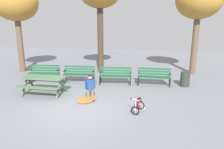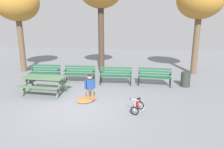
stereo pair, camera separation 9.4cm
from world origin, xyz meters
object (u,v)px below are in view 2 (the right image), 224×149
(picnic_table, at_px, (44,81))
(park_bench_far_right, at_px, (155,75))
(park_bench_far_left, at_px, (45,71))
(park_bench_right, at_px, (116,74))
(child_standing, at_px, (90,85))
(trash_bin, at_px, (185,79))
(park_bench_left, at_px, (80,73))
(kids_bicycle, at_px, (137,107))

(picnic_table, xyz_separation_m, park_bench_far_right, (4.71, 2.05, -0.08))
(park_bench_far_left, distance_m, park_bench_right, 3.80)
(park_bench_far_left, distance_m, child_standing, 4.04)
(park_bench_far_left, bearing_deg, park_bench_far_right, 0.83)
(park_bench_far_right, xyz_separation_m, trash_bin, (1.48, 0.06, -0.16))
(park_bench_left, height_order, trash_bin, park_bench_left)
(park_bench_far_left, relative_size, trash_bin, 2.29)
(picnic_table, xyz_separation_m, trash_bin, (6.19, 2.11, -0.24))
(park_bench_far_right, bearing_deg, park_bench_left, -179.17)
(child_standing, height_order, trash_bin, child_standing)
(child_standing, bearing_deg, park_bench_left, 116.53)
(park_bench_far_left, height_order, park_bench_right, same)
(child_standing, relative_size, trash_bin, 1.56)
(park_bench_left, distance_m, park_bench_right, 1.90)
(park_bench_far_right, bearing_deg, trash_bin, 2.36)
(park_bench_left, xyz_separation_m, park_bench_far_right, (3.81, 0.06, 0.00))
(park_bench_far_left, relative_size, park_bench_far_right, 1.01)
(park_bench_left, bearing_deg, child_standing, -63.47)
(park_bench_left, bearing_deg, park_bench_far_left, -179.16)
(park_bench_right, xyz_separation_m, trash_bin, (3.39, 0.16, -0.16))
(park_bench_far_right, height_order, trash_bin, park_bench_far_right)
(picnic_table, bearing_deg, park_bench_far_left, 116.88)
(park_bench_far_right, bearing_deg, park_bench_right, -177.03)
(kids_bicycle, bearing_deg, child_standing, 159.35)
(picnic_table, xyz_separation_m, child_standing, (2.17, -0.54, 0.06))
(picnic_table, relative_size, park_bench_far_left, 1.13)
(park_bench_far_right, bearing_deg, picnic_table, -156.53)
(park_bench_left, bearing_deg, park_bench_right, -1.31)
(child_standing, bearing_deg, park_bench_far_right, 45.53)
(child_standing, bearing_deg, park_bench_right, 75.74)
(park_bench_far_left, distance_m, park_bench_left, 1.90)
(park_bench_far_right, relative_size, kids_bicycle, 2.58)
(park_bench_right, relative_size, trash_bin, 2.30)
(park_bench_far_right, distance_m, trash_bin, 1.49)
(park_bench_far_left, height_order, park_bench_left, same)
(park_bench_left, bearing_deg, trash_bin, 1.26)
(kids_bicycle, bearing_deg, park_bench_far_right, 78.22)
(park_bench_far_right, relative_size, child_standing, 1.46)
(park_bench_far_left, distance_m, kids_bicycle, 5.97)
(park_bench_left, xyz_separation_m, park_bench_right, (1.90, -0.04, 0.00))
(child_standing, bearing_deg, trash_bin, 33.42)
(trash_bin, bearing_deg, child_standing, -146.58)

